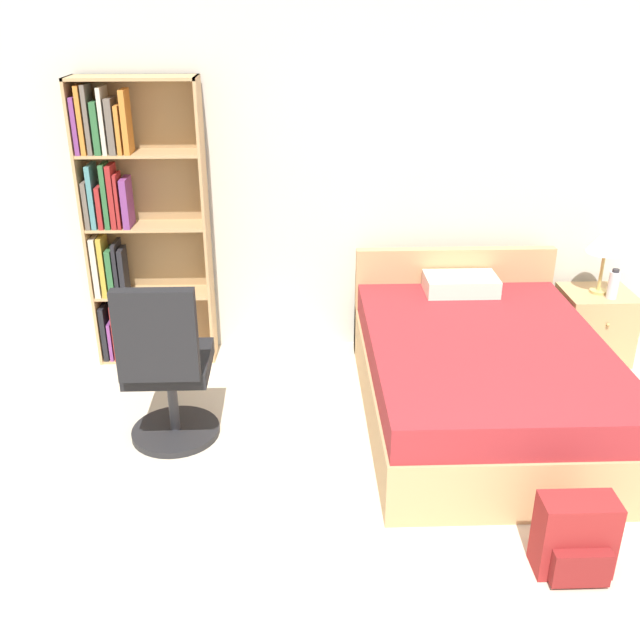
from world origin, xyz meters
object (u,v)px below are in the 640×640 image
(office_chair, at_px, (167,371))
(backpack_red, at_px, (575,538))
(bed, at_px, (480,374))
(water_bottle, at_px, (613,284))
(nightstand, at_px, (593,325))
(bookshelf, at_px, (130,227))
(table_lamp, at_px, (607,240))

(office_chair, bearing_deg, backpack_red, -29.02)
(bed, relative_size, water_bottle, 9.24)
(nightstand, bearing_deg, water_bottle, -68.27)
(bookshelf, bearing_deg, bed, -21.43)
(bookshelf, distance_m, nightstand, 3.42)
(nightstand, bearing_deg, bed, -142.88)
(nightstand, relative_size, backpack_red, 1.31)
(bookshelf, xyz_separation_m, water_bottle, (3.38, -0.23, -0.39))
(bookshelf, height_order, table_lamp, bookshelf)
(water_bottle, relative_size, backpack_red, 0.55)
(nightstand, distance_m, water_bottle, 0.38)
(bookshelf, height_order, backpack_red, bookshelf)
(office_chair, relative_size, table_lamp, 2.14)
(bookshelf, height_order, office_chair, bookshelf)
(bookshelf, bearing_deg, office_chair, -71.14)
(water_bottle, height_order, backpack_red, water_bottle)
(bed, relative_size, nightstand, 3.90)
(bed, distance_m, backpack_red, 1.39)
(bed, distance_m, office_chair, 1.93)
(table_lamp, bearing_deg, backpack_red, -112.75)
(bookshelf, relative_size, office_chair, 1.87)
(water_bottle, bearing_deg, bed, -147.92)
(table_lamp, bearing_deg, bed, -142.71)
(table_lamp, bearing_deg, nightstand, 13.89)
(table_lamp, height_order, water_bottle, table_lamp)
(nightstand, height_order, table_lamp, table_lamp)
(bookshelf, bearing_deg, water_bottle, -3.84)
(office_chair, height_order, nightstand, office_chair)
(table_lamp, distance_m, water_bottle, 0.31)
(bed, bearing_deg, bookshelf, 158.57)
(bed, relative_size, table_lamp, 4.01)
(bed, height_order, water_bottle, bed)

